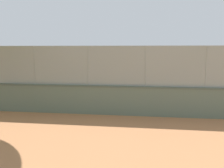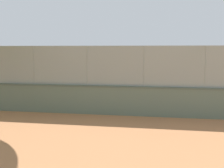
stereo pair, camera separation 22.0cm
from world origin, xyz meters
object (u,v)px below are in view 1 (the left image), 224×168
Objects in this scene: player_foreground_swinging at (129,78)px; player_near_wall_returning at (25,89)px; player_crossing_court at (192,82)px; spare_ball_by_wall at (139,108)px; sports_ball at (212,81)px.

player_foreground_swinging is 10.22m from player_near_wall_returning.
player_crossing_court is at bearing -153.66° from player_near_wall_returning.
spare_ball_by_wall is at bearing 58.99° from player_crossing_court.
player_foreground_swinging is at bearing -28.76° from player_crossing_court.
player_near_wall_returning reaches higher than player_crossing_court.
spare_ball_by_wall is at bearing 46.14° from sports_ball.
player_crossing_court is 1.00× the size of player_near_wall_returning.
player_crossing_court is 7.29m from spare_ball_by_wall.
sports_ball is (-6.49, 3.84, 0.27)m from player_foreground_swinging.
player_near_wall_returning reaches higher than player_foreground_swinging.
sports_ball is at bearing -159.99° from player_near_wall_returning.
player_crossing_court is 5.93m from player_foreground_swinging.
player_foreground_swinging is (5.20, -2.85, -0.06)m from player_crossing_court.
spare_ball_by_wall is at bearing 99.20° from player_foreground_swinging.
player_near_wall_returning is 8.63× the size of spare_ball_by_wall.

